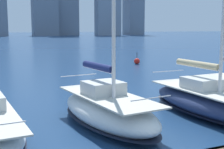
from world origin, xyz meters
TOP-DOWN VIEW (x-y plane):
  - sailboat_tan at (-5.01, -6.04)m, footprint 3.09×8.06m
  - sailboat_navy at (0.29, -6.42)m, footprint 3.40×7.00m
  - channel_buoy at (-11.91, -26.56)m, footprint 0.70×0.70m

SIDE VIEW (x-z plane):
  - channel_buoy at x=-11.91m, z-range -0.34..1.06m
  - sailboat_tan at x=-5.01m, z-range -5.14..6.56m
  - sailboat_navy at x=0.29m, z-range -3.93..5.44m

